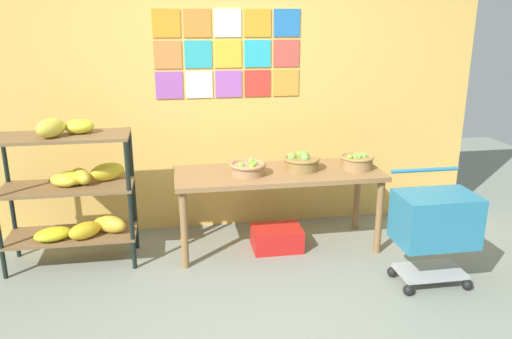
{
  "coord_description": "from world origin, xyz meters",
  "views": [
    {
      "loc": [
        -0.5,
        -2.86,
        1.97
      ],
      "look_at": [
        0.14,
        0.93,
        0.81
      ],
      "focal_mm": 35.75,
      "sensor_mm": 36.0,
      "label": 1
    }
  ],
  "objects_px": {
    "display_table": "(278,180)",
    "fruit_basket_back_right": "(302,162)",
    "banana_shelf_unit": "(74,187)",
    "produce_crate_under_table": "(277,238)",
    "fruit_basket_centre": "(248,168)",
    "fruit_basket_back_left": "(357,161)",
    "shopping_cart": "(435,223)"
  },
  "relations": [
    {
      "from": "display_table",
      "to": "fruit_basket_back_right",
      "type": "height_order",
      "value": "fruit_basket_back_right"
    },
    {
      "from": "banana_shelf_unit",
      "to": "fruit_basket_back_right",
      "type": "height_order",
      "value": "banana_shelf_unit"
    },
    {
      "from": "fruit_basket_back_right",
      "to": "produce_crate_under_table",
      "type": "height_order",
      "value": "fruit_basket_back_right"
    },
    {
      "from": "fruit_basket_back_right",
      "to": "fruit_basket_centre",
      "type": "bearing_deg",
      "value": -171.31
    },
    {
      "from": "banana_shelf_unit",
      "to": "fruit_basket_back_left",
      "type": "distance_m",
      "value": 2.36
    },
    {
      "from": "display_table",
      "to": "fruit_basket_back_left",
      "type": "xyz_separation_m",
      "value": [
        0.69,
        -0.03,
        0.14
      ]
    },
    {
      "from": "banana_shelf_unit",
      "to": "display_table",
      "type": "bearing_deg",
      "value": 1.03
    },
    {
      "from": "display_table",
      "to": "fruit_basket_centre",
      "type": "height_order",
      "value": "fruit_basket_centre"
    },
    {
      "from": "shopping_cart",
      "to": "produce_crate_under_table",
      "type": "bearing_deg",
      "value": 142.32
    },
    {
      "from": "display_table",
      "to": "fruit_basket_back_right",
      "type": "bearing_deg",
      "value": 5.76
    },
    {
      "from": "banana_shelf_unit",
      "to": "fruit_basket_back_right",
      "type": "bearing_deg",
      "value": 1.55
    },
    {
      "from": "banana_shelf_unit",
      "to": "produce_crate_under_table",
      "type": "height_order",
      "value": "banana_shelf_unit"
    },
    {
      "from": "banana_shelf_unit",
      "to": "shopping_cart",
      "type": "bearing_deg",
      "value": -16.68
    },
    {
      "from": "display_table",
      "to": "banana_shelf_unit",
      "type": "bearing_deg",
      "value": -178.97
    },
    {
      "from": "fruit_basket_back_right",
      "to": "fruit_basket_back_left",
      "type": "bearing_deg",
      "value": -6.26
    },
    {
      "from": "fruit_basket_centre",
      "to": "produce_crate_under_table",
      "type": "distance_m",
      "value": 0.71
    },
    {
      "from": "banana_shelf_unit",
      "to": "produce_crate_under_table",
      "type": "xyz_separation_m",
      "value": [
        1.66,
        -0.02,
        -0.56
      ]
    },
    {
      "from": "banana_shelf_unit",
      "to": "produce_crate_under_table",
      "type": "bearing_deg",
      "value": -0.66
    },
    {
      "from": "display_table",
      "to": "shopping_cart",
      "type": "distance_m",
      "value": 1.32
    },
    {
      "from": "fruit_basket_back_left",
      "to": "fruit_basket_back_right",
      "type": "xyz_separation_m",
      "value": [
        -0.48,
        0.05,
        0.0
      ]
    },
    {
      "from": "display_table",
      "to": "shopping_cart",
      "type": "xyz_separation_m",
      "value": [
        1.01,
        -0.84,
        -0.12
      ]
    },
    {
      "from": "display_table",
      "to": "fruit_basket_back_left",
      "type": "distance_m",
      "value": 0.7
    },
    {
      "from": "fruit_basket_back_right",
      "to": "shopping_cart",
      "type": "relative_size",
      "value": 0.36
    },
    {
      "from": "display_table",
      "to": "produce_crate_under_table",
      "type": "relative_size",
      "value": 4.14
    },
    {
      "from": "display_table",
      "to": "fruit_basket_back_right",
      "type": "relative_size",
      "value": 5.68
    },
    {
      "from": "shopping_cart",
      "to": "fruit_basket_back_right",
      "type": "bearing_deg",
      "value": 132.88
    },
    {
      "from": "banana_shelf_unit",
      "to": "display_table",
      "type": "xyz_separation_m",
      "value": [
        1.68,
        0.03,
        -0.04
      ]
    },
    {
      "from": "fruit_basket_back_right",
      "to": "shopping_cart",
      "type": "height_order",
      "value": "shopping_cart"
    },
    {
      "from": "banana_shelf_unit",
      "to": "fruit_basket_back_right",
      "type": "distance_m",
      "value": 1.89
    },
    {
      "from": "banana_shelf_unit",
      "to": "display_table",
      "type": "relative_size",
      "value": 0.7
    },
    {
      "from": "shopping_cart",
      "to": "banana_shelf_unit",
      "type": "bearing_deg",
      "value": 162.99
    },
    {
      "from": "fruit_basket_back_right",
      "to": "produce_crate_under_table",
      "type": "bearing_deg",
      "value": -162.78
    }
  ]
}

